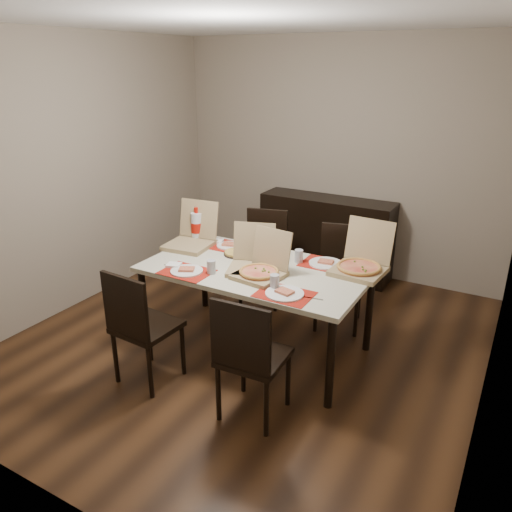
# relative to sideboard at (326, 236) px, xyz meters

# --- Properties ---
(ground) EXTENTS (3.80, 4.00, 0.02)m
(ground) POSITION_rel_sideboard_xyz_m (0.00, -1.78, -0.46)
(ground) COLOR #412614
(ground) RESTS_ON ground
(room_walls) EXTENTS (3.84, 4.02, 2.62)m
(room_walls) POSITION_rel_sideboard_xyz_m (0.00, -1.35, 1.28)
(room_walls) COLOR gray
(room_walls) RESTS_ON ground
(sideboard) EXTENTS (1.50, 0.40, 0.90)m
(sideboard) POSITION_rel_sideboard_xyz_m (0.00, 0.00, 0.00)
(sideboard) COLOR black
(sideboard) RESTS_ON ground
(dining_table) EXTENTS (1.80, 1.00, 0.75)m
(dining_table) POSITION_rel_sideboard_xyz_m (0.11, -1.83, 0.23)
(dining_table) COLOR beige
(dining_table) RESTS_ON ground
(chair_near_left) EXTENTS (0.45, 0.45, 0.93)m
(chair_near_left) POSITION_rel_sideboard_xyz_m (-0.39, -2.69, 0.06)
(chair_near_left) COLOR black
(chair_near_left) RESTS_ON ground
(chair_near_right) EXTENTS (0.44, 0.44, 0.93)m
(chair_near_right) POSITION_rel_sideboard_xyz_m (0.53, -2.65, 0.06)
(chair_near_right) COLOR black
(chair_near_right) RESTS_ON ground
(chair_far_left) EXTENTS (0.51, 0.51, 0.93)m
(chair_far_left) POSITION_rel_sideboard_xyz_m (-0.29, -0.94, 0.06)
(chair_far_left) COLOR black
(chair_far_left) RESTS_ON ground
(chair_far_right) EXTENTS (0.51, 0.51, 0.93)m
(chair_far_right) POSITION_rel_sideboard_xyz_m (0.56, -1.03, 0.06)
(chair_far_right) COLOR black
(chair_far_right) RESTS_ON ground
(setting_near_left) EXTENTS (0.48, 0.30, 0.11)m
(setting_near_left) POSITION_rel_sideboard_xyz_m (-0.29, -2.16, 0.32)
(setting_near_left) COLOR #AA150B
(setting_near_left) RESTS_ON dining_table
(setting_near_right) EXTENTS (0.48, 0.30, 0.11)m
(setting_near_right) POSITION_rel_sideboard_xyz_m (0.52, -2.16, 0.32)
(setting_near_right) COLOR #AA150B
(setting_near_right) RESTS_ON dining_table
(setting_far_left) EXTENTS (0.45, 0.30, 0.11)m
(setting_far_left) POSITION_rel_sideboard_xyz_m (-0.31, -1.53, 0.32)
(setting_far_left) COLOR #AA150B
(setting_far_left) RESTS_ON dining_table
(setting_far_right) EXTENTS (0.51, 0.30, 0.11)m
(setting_far_right) POSITION_rel_sideboard_xyz_m (0.53, -1.51, 0.32)
(setting_far_right) COLOR #AA150B
(setting_far_right) RESTS_ON dining_table
(napkin_loose) EXTENTS (0.16, 0.16, 0.02)m
(napkin_loose) POSITION_rel_sideboard_xyz_m (0.25, -1.81, 0.31)
(napkin_loose) COLOR white
(napkin_loose) RESTS_ON dining_table
(pizza_box_center) EXTENTS (0.39, 0.42, 0.35)m
(pizza_box_center) POSITION_rel_sideboard_xyz_m (0.24, -1.96, 0.36)
(pizza_box_center) COLOR #947D55
(pizza_box_center) RESTS_ON dining_table
(pizza_box_right) EXTENTS (0.41, 0.45, 0.39)m
(pizza_box_right) POSITION_rel_sideboard_xyz_m (0.88, -1.50, 0.36)
(pizza_box_right) COLOR #947D55
(pizza_box_right) RESTS_ON dining_table
(pizza_box_left) EXTENTS (0.42, 0.46, 0.38)m
(pizza_box_left) POSITION_rel_sideboard_xyz_m (-0.65, -1.67, 0.36)
(pizza_box_left) COLOR #947D55
(pizza_box_left) RESTS_ON dining_table
(pizza_box_extra) EXTENTS (0.45, 0.47, 0.35)m
(pizza_box_extra) POSITION_rel_sideboard_xyz_m (0.10, -1.88, 0.36)
(pizza_box_extra) COLOR #947D55
(pizza_box_extra) RESTS_ON dining_table
(faina_plate) EXTENTS (0.23, 0.23, 0.03)m
(faina_plate) POSITION_rel_sideboard_xyz_m (-0.17, -1.66, 0.31)
(faina_plate) COLOR black
(faina_plate) RESTS_ON dining_table
(dip_bowl) EXTENTS (0.17, 0.17, 0.03)m
(dip_bowl) POSITION_rel_sideboard_xyz_m (0.15, -1.60, 0.32)
(dip_bowl) COLOR white
(dip_bowl) RESTS_ON dining_table
(soda_bottle) EXTENTS (0.11, 0.11, 0.32)m
(soda_bottle) POSITION_rel_sideboard_xyz_m (-0.69, -1.52, 0.44)
(soda_bottle) COLOR silver
(soda_bottle) RESTS_ON dining_table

